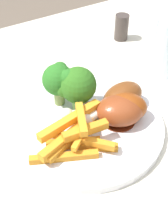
# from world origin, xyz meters

# --- Properties ---
(dining_table) EXTENTS (1.07, 0.86, 0.72)m
(dining_table) POSITION_xyz_m (0.00, 0.00, 0.62)
(dining_table) COLOR silver
(dining_table) RESTS_ON ground_plane
(dinner_plate) EXTENTS (0.25, 0.25, 0.01)m
(dinner_plate) POSITION_xyz_m (0.05, 0.05, 0.73)
(dinner_plate) COLOR white
(dinner_plate) RESTS_ON dining_table
(broccoli_floret_front) EXTENTS (0.05, 0.06, 0.07)m
(broccoli_floret_front) POSITION_xyz_m (0.04, 0.11, 0.78)
(broccoli_floret_front) COLOR #899E53
(broccoli_floret_front) RESTS_ON dinner_plate
(broccoli_floret_middle) EXTENTS (0.04, 0.04, 0.06)m
(broccoli_floret_middle) POSITION_xyz_m (0.05, 0.08, 0.77)
(broccoli_floret_middle) COLOR #77A24C
(broccoli_floret_middle) RESTS_ON dinner_plate
(broccoli_floret_back) EXTENTS (0.06, 0.06, 0.07)m
(broccoli_floret_back) POSITION_xyz_m (0.05, 0.08, 0.78)
(broccoli_floret_back) COLOR #81A65D
(broccoli_floret_back) RESTS_ON dinner_plate
(carrot_fries_pile) EXTENTS (0.14, 0.09, 0.04)m
(carrot_fries_pile) POSITION_xyz_m (0.01, 0.02, 0.75)
(carrot_fries_pile) COLOR orange
(carrot_fries_pile) RESTS_ON dinner_plate
(chicken_drumstick_near) EXTENTS (0.12, 0.09, 0.04)m
(chicken_drumstick_near) POSITION_xyz_m (0.09, 0.02, 0.75)
(chicken_drumstick_near) COLOR #622410
(chicken_drumstick_near) RESTS_ON dinner_plate
(chicken_drumstick_far) EXTENTS (0.10, 0.09, 0.04)m
(chicken_drumstick_far) POSITION_xyz_m (0.10, 0.03, 0.75)
(chicken_drumstick_far) COLOR #62240A
(chicken_drumstick_far) RESTS_ON dinner_plate
(chicken_drumstick_extra) EXTENTS (0.13, 0.06, 0.04)m
(chicken_drumstick_extra) POSITION_xyz_m (0.11, 0.04, 0.75)
(chicken_drumstick_extra) COLOR #52240E
(chicken_drumstick_extra) RESTS_ON dinner_plate
(pepper_shaker) EXTENTS (0.03, 0.03, 0.06)m
(pepper_shaker) POSITION_xyz_m (0.26, 0.24, 0.75)
(pepper_shaker) COLOR #423833
(pepper_shaker) RESTS_ON dining_table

